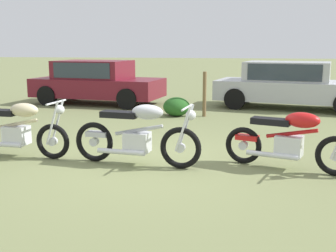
{
  "coord_description": "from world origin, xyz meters",
  "views": [
    {
      "loc": [
        1.58,
        -6.56,
        1.91
      ],
      "look_at": [
        0.34,
        0.51,
        0.52
      ],
      "focal_mm": 44.59,
      "sensor_mm": 36.0,
      "label": 1
    }
  ],
  "objects_px": {
    "motorcycle_red": "(290,140)",
    "fence_post_wooden": "(204,94)",
    "car_burgundy": "(96,80)",
    "car_silver": "(289,82)",
    "motorcycle_cream": "(16,129)",
    "shrub_low": "(176,107)",
    "motorcycle_silver": "(137,135)"
  },
  "relations": [
    {
      "from": "motorcycle_cream",
      "to": "car_burgundy",
      "type": "height_order",
      "value": "car_burgundy"
    },
    {
      "from": "motorcycle_red",
      "to": "shrub_low",
      "type": "distance_m",
      "value": 5.36
    },
    {
      "from": "motorcycle_red",
      "to": "shrub_low",
      "type": "height_order",
      "value": "motorcycle_red"
    },
    {
      "from": "car_burgundy",
      "to": "car_silver",
      "type": "distance_m",
      "value": 6.2
    },
    {
      "from": "car_burgundy",
      "to": "fence_post_wooden",
      "type": "relative_size",
      "value": 3.6
    },
    {
      "from": "motorcycle_silver",
      "to": "motorcycle_red",
      "type": "xyz_separation_m",
      "value": [
        2.39,
        0.16,
        -0.02
      ]
    },
    {
      "from": "motorcycle_red",
      "to": "car_silver",
      "type": "relative_size",
      "value": 0.41
    },
    {
      "from": "motorcycle_silver",
      "to": "fence_post_wooden",
      "type": "relative_size",
      "value": 1.76
    },
    {
      "from": "motorcycle_red",
      "to": "fence_post_wooden",
      "type": "relative_size",
      "value": 1.6
    },
    {
      "from": "motorcycle_silver",
      "to": "motorcycle_cream",
      "type": "bearing_deg",
      "value": -177.44
    },
    {
      "from": "motorcycle_red",
      "to": "motorcycle_cream",
      "type": "bearing_deg",
      "value": -161.73
    },
    {
      "from": "motorcycle_cream",
      "to": "car_silver",
      "type": "relative_size",
      "value": 0.43
    },
    {
      "from": "motorcycle_cream",
      "to": "car_silver",
      "type": "bearing_deg",
      "value": 55.8
    },
    {
      "from": "car_burgundy",
      "to": "motorcycle_silver",
      "type": "bearing_deg",
      "value": -58.0
    },
    {
      "from": "motorcycle_silver",
      "to": "car_silver",
      "type": "relative_size",
      "value": 0.45
    },
    {
      "from": "motorcycle_cream",
      "to": "motorcycle_red",
      "type": "relative_size",
      "value": 1.04
    },
    {
      "from": "shrub_low",
      "to": "car_silver",
      "type": "bearing_deg",
      "value": 32.44
    },
    {
      "from": "car_burgundy",
      "to": "car_silver",
      "type": "relative_size",
      "value": 0.92
    },
    {
      "from": "motorcycle_silver",
      "to": "car_silver",
      "type": "height_order",
      "value": "car_silver"
    },
    {
      "from": "motorcycle_cream",
      "to": "car_burgundy",
      "type": "bearing_deg",
      "value": 101.6
    },
    {
      "from": "motorcycle_cream",
      "to": "shrub_low",
      "type": "xyz_separation_m",
      "value": [
        2.08,
        4.73,
        -0.22
      ]
    },
    {
      "from": "motorcycle_cream",
      "to": "motorcycle_silver",
      "type": "distance_m",
      "value": 2.2
    },
    {
      "from": "shrub_low",
      "to": "motorcycle_red",
      "type": "bearing_deg",
      "value": -62.1
    },
    {
      "from": "shrub_low",
      "to": "motorcycle_silver",
      "type": "bearing_deg",
      "value": -88.64
    },
    {
      "from": "motorcycle_red",
      "to": "car_burgundy",
      "type": "bearing_deg",
      "value": 147.64
    },
    {
      "from": "motorcycle_cream",
      "to": "fence_post_wooden",
      "type": "distance_m",
      "value": 5.57
    },
    {
      "from": "motorcycle_cream",
      "to": "fence_post_wooden",
      "type": "height_order",
      "value": "fence_post_wooden"
    },
    {
      "from": "motorcycle_red",
      "to": "car_burgundy",
      "type": "distance_m",
      "value": 8.68
    },
    {
      "from": "motorcycle_silver",
      "to": "motorcycle_red",
      "type": "relative_size",
      "value": 1.1
    },
    {
      "from": "car_silver",
      "to": "fence_post_wooden",
      "type": "xyz_separation_m",
      "value": [
        -2.43,
        -1.98,
        -0.19
      ]
    },
    {
      "from": "car_burgundy",
      "to": "shrub_low",
      "type": "relative_size",
      "value": 5.77
    },
    {
      "from": "motorcycle_cream",
      "to": "fence_post_wooden",
      "type": "xyz_separation_m",
      "value": [
        2.84,
        4.79,
        0.13
      ]
    }
  ]
}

